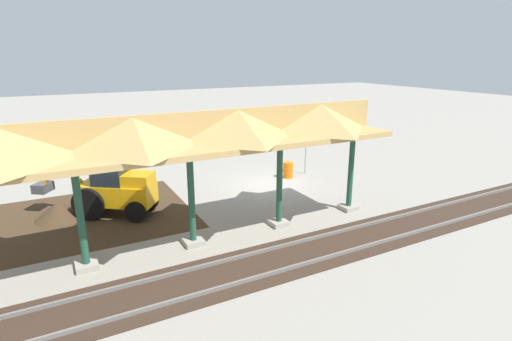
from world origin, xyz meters
TOP-DOWN VIEW (x-y plane):
  - ground_plane at (0.00, 0.00)m, footprint 120.00×120.00m
  - dirt_work_zone at (9.07, 0.22)m, footprint 8.35×7.00m
  - platform_canopy at (5.97, 4.84)m, footprint 15.90×3.20m
  - rail_tracks at (0.00, 7.37)m, footprint 60.00×2.58m
  - stop_sign at (-2.92, -0.80)m, footprint 0.67×0.41m
  - backhoe at (8.02, 0.50)m, footprint 5.01×4.05m
  - dirt_mound at (10.25, -0.16)m, footprint 3.89×3.89m
  - traffic_barrel at (-1.57, -0.54)m, footprint 0.56×0.56m

SIDE VIEW (x-z plane):
  - ground_plane at x=0.00m, z-range 0.00..0.00m
  - dirt_mound at x=10.25m, z-range -0.73..0.73m
  - dirt_work_zone at x=9.07m, z-range 0.00..0.01m
  - rail_tracks at x=0.00m, z-range -0.05..0.10m
  - traffic_barrel at x=-1.57m, z-range 0.00..0.90m
  - backhoe at x=8.02m, z-range -0.15..2.67m
  - stop_sign at x=-2.92m, z-range 0.53..2.93m
  - platform_canopy at x=5.97m, z-range 1.72..6.62m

